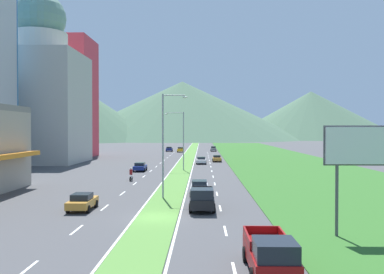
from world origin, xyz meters
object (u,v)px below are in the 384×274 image
object	(u,v)px
car_2	(217,158)
motorcycle_rider	(131,175)
car_1	(201,160)
car_4	(213,149)
pickup_truck_0	(270,255)
street_lamp_mid	(181,137)
car_0	(140,167)
pickup_truck_1	(202,199)
car_7	(180,150)
car_5	(199,188)
car_6	(169,149)
billboard_roadside	(366,152)
car_3	(82,202)
street_lamp_near	(165,139)

from	to	relation	value
car_2	motorcycle_rider	world-z (taller)	motorcycle_rider
car_1	car_4	xyz separation A→B (m)	(3.75, 47.97, 0.08)
car_4	pickup_truck_0	distance (m)	110.89
street_lamp_mid	car_1	distance (m)	14.75
car_0	pickup_truck_1	world-z (taller)	pickup_truck_1
car_0	pickup_truck_1	bearing A→B (deg)	-162.36
car_7	motorcycle_rider	world-z (taller)	motorcycle_rider
car_7	motorcycle_rider	xyz separation A→B (m)	(-2.84, -70.96, -0.04)
car_0	car_7	world-z (taller)	car_7
car_1	car_5	distance (m)	39.58
car_7	car_6	bearing A→B (deg)	46.07
car_2	car_6	size ratio (longest dim) A/B	0.99
billboard_roadside	car_1	size ratio (longest dim) A/B	1.67
motorcycle_rider	billboard_roadside	bearing A→B (deg)	-144.74
car_1	pickup_truck_0	distance (m)	63.01
car_4	car_0	bearing A→B (deg)	-12.45
car_2	car_5	bearing A→B (deg)	-4.33
billboard_roadside	car_5	distance (m)	20.09
billboard_roadside	car_4	world-z (taller)	billboard_roadside
car_2	car_0	bearing A→B (deg)	-33.25
car_5	pickup_truck_1	size ratio (longest dim) A/B	0.86
billboard_roadside	car_4	bearing A→B (deg)	93.80
car_6	car_3	bearing A→B (deg)	-179.84
street_lamp_near	car_1	xyz separation A→B (m)	(3.47, 41.53, -5.19)
car_2	motorcycle_rider	bearing A→B (deg)	-20.90
car_3	car_4	world-z (taller)	car_4
motorcycle_rider	street_lamp_near	bearing A→B (deg)	-157.05
car_6	car_7	bearing A→B (deg)	-133.93
pickup_truck_0	motorcycle_rider	xyz separation A→B (m)	(-12.82, 35.32, -0.24)
street_lamp_near	car_5	size ratio (longest dim) A/B	2.25
billboard_roadside	car_1	bearing A→B (deg)	100.78
billboard_roadside	car_2	distance (m)	62.24
street_lamp_near	street_lamp_mid	distance (m)	28.04
street_lamp_mid	car_4	xyz separation A→B (m)	(7.05, 61.46, -4.87)
car_5	car_6	xyz separation A→B (m)	(-10.22, 86.57, -0.02)
street_lamp_mid	car_5	size ratio (longest dim) A/B	2.12
pickup_truck_0	pickup_truck_1	world-z (taller)	same
car_4	car_1	bearing A→B (deg)	-4.47
street_lamp_mid	pickup_truck_0	world-z (taller)	street_lamp_mid
car_4	pickup_truck_1	bearing A→B (deg)	-2.12
street_lamp_mid	street_lamp_near	bearing A→B (deg)	-90.35
car_6	street_lamp_mid	bearing A→B (deg)	-173.40
street_lamp_mid	car_3	size ratio (longest dim) A/B	2.46
car_0	car_2	xyz separation A→B (m)	(13.47, 20.55, -0.01)
car_7	car_2	bearing A→B (deg)	-165.28
car_1	motorcycle_rider	xyz separation A→B (m)	(-9.37, -27.59, 0.02)
car_3	car_1	bearing A→B (deg)	-11.90
car_3	street_lamp_near	bearing A→B (deg)	-47.11
car_4	pickup_truck_1	distance (m)	95.35
street_lamp_near	car_0	distance (m)	28.00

